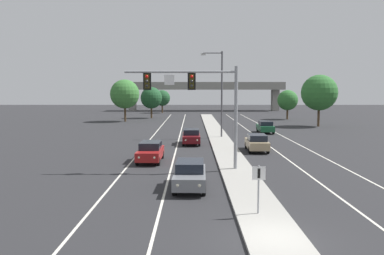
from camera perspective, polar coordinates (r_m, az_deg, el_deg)
The scene contains 20 objects.
ground_plane at distance 15.71m, azimuth 12.18°, elevation -15.96°, with size 260.00×260.00×0.00m, color #28282B.
median_island at distance 32.92m, azimuth 5.60°, elevation -4.32°, with size 2.40×110.00×0.15m, color #9E9B93.
lane_stripe_oncoming_center at distance 39.72m, azimuth -2.15°, elevation -2.69°, with size 0.14×100.00×0.01m, color silver.
lane_stripe_receding_center at distance 40.47m, azimuth 11.29°, elevation -2.64°, with size 0.14×100.00×0.01m, color silver.
edge_stripe_left at distance 39.99m, azimuth -6.88°, elevation -2.67°, with size 0.14×100.00×0.01m, color silver.
edge_stripe_right at distance 41.24m, azimuth 15.80°, elevation -2.59°, with size 0.14×100.00×0.01m, color silver.
overhead_signal_mast at distance 27.15m, azimuth 1.22°, elevation 4.80°, with size 7.87×0.44×7.20m.
median_sign_post at distance 17.87m, azimuth 9.81°, elevation -7.92°, with size 0.60×0.10×2.20m.
street_lamp_median at distance 45.84m, azimuth 4.18°, elevation 5.67°, with size 2.58×0.28×10.00m.
car_oncoming_grey at distance 22.75m, azimuth -0.25°, elevation -6.88°, with size 1.92×4.51×1.58m.
car_oncoming_red at distance 31.15m, azimuth -6.06°, elevation -3.51°, with size 1.89×4.50×1.58m.
car_oncoming_darkred at distance 40.78m, azimuth -0.06°, elevation -1.31°, with size 1.86×4.49×1.58m.
car_receding_tan at distance 36.72m, azimuth 9.54°, elevation -2.16°, with size 1.92×4.51×1.58m.
car_receding_green at distance 52.14m, azimuth 10.76°, elevation 0.10°, with size 1.90×4.50×1.58m.
overpass_bridge at distance 104.52m, azimuth 1.81°, elevation 5.64°, with size 42.40×6.40×7.65m.
tree_far_left_a at distance 70.39m, azimuth -9.77°, elevation 4.86°, with size 5.19×5.19×7.51m.
tree_far_left_b at distance 94.96m, azimuth -4.34°, elevation 4.34°, with size 3.85×3.85×5.57m.
tree_far_left_c at distance 77.88m, azimuth -5.93°, elevation 4.35°, with size 4.29×4.29×6.20m.
tree_far_right_b at distance 76.58m, azimuth 13.91°, elevation 3.91°, with size 3.89×3.89×5.62m.
tree_far_right_c at distance 63.26m, azimuth 18.23°, elevation 4.88°, with size 5.53×5.53×8.00m.
Camera 1 is at (-3.17, -14.28, 5.75)m, focal length 36.35 mm.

